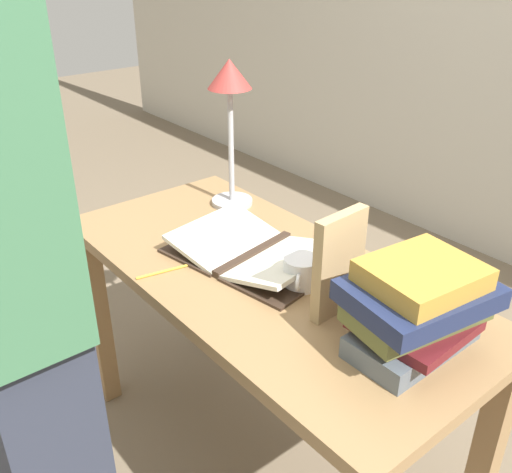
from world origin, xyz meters
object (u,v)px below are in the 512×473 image
at_px(open_book, 254,251).
at_px(pencil, 166,271).
at_px(person_reader, 11,304).
at_px(book_standing_upright, 339,264).
at_px(coffee_mug, 301,272).
at_px(book_stack_tall, 417,307).
at_px(reading_lamp, 230,98).

distance_m(open_book, pencil, 0.25).
relative_size(open_book, person_reader, 0.28).
height_order(book_standing_upright, coffee_mug, book_standing_upright).
xyz_separation_m(book_stack_tall, book_standing_upright, (-0.20, -0.03, 0.02)).
bearing_deg(pencil, book_stack_tall, 21.98).
distance_m(reading_lamp, coffee_mug, 0.63).
height_order(coffee_mug, pencil, coffee_mug).
relative_size(open_book, reading_lamp, 1.04).
height_order(reading_lamp, person_reader, person_reader).
relative_size(book_stack_tall, reading_lamp, 0.69).
distance_m(book_stack_tall, coffee_mug, 0.34).
height_order(book_standing_upright, pencil, book_standing_upright).
distance_m(coffee_mug, pencil, 0.36).
bearing_deg(person_reader, coffee_mug, -102.84).
distance_m(book_stack_tall, person_reader, 0.82).
bearing_deg(open_book, book_stack_tall, -7.92).
bearing_deg(open_book, coffee_mug, -9.85).
xyz_separation_m(open_book, coffee_mug, (0.19, -0.00, 0.02)).
xyz_separation_m(coffee_mug, person_reader, (-0.15, -0.65, 0.11)).
relative_size(open_book, pencil, 3.01).
bearing_deg(book_stack_tall, book_standing_upright, -172.68).
relative_size(reading_lamp, coffee_mug, 4.47).
relative_size(book_stack_tall, person_reader, 0.19).
height_order(open_book, reading_lamp, reading_lamp).
height_order(book_standing_upright, reading_lamp, reading_lamp).
xyz_separation_m(reading_lamp, person_reader, (0.37, -0.82, -0.21)).
height_order(pencil, person_reader, person_reader).
xyz_separation_m(book_standing_upright, person_reader, (-0.28, -0.64, 0.02)).
bearing_deg(pencil, coffee_mug, 39.68).
bearing_deg(coffee_mug, open_book, 179.74).
relative_size(book_stack_tall, pencil, 2.00).
xyz_separation_m(open_book, book_stack_tall, (0.52, 0.02, 0.09)).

